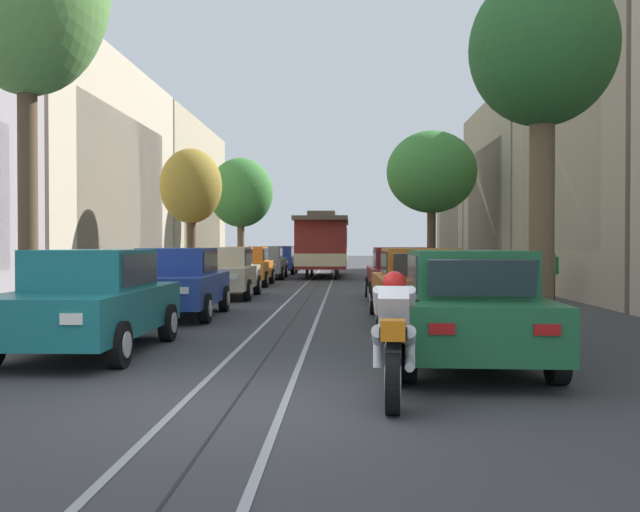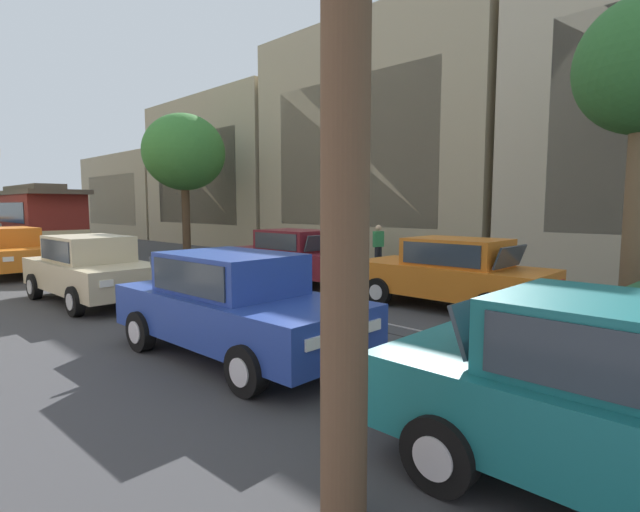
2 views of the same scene
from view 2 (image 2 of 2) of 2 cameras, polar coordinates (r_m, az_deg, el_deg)
ground_plane at (r=17.69m, az=-22.11°, el=-1.93°), size 160.00×160.00×0.00m
trolley_track_rails at (r=20.21m, az=-25.20°, el=-1.11°), size 1.14×55.39×0.01m
building_facade_right at (r=23.99m, az=0.65°, el=11.27°), size 5.50×47.09×10.13m
parked_car_blue_second_left at (r=7.45m, az=-10.06°, el=-5.69°), size 2.07×4.39×1.58m
parked_car_beige_mid_left at (r=12.73m, az=-25.54°, el=-1.35°), size 2.05×4.38×1.58m
parked_car_orange_fourth_left at (r=18.93m, az=-32.97°, el=0.48°), size 2.03×4.37×1.58m
parked_car_orange_second_right at (r=11.13m, az=15.41°, el=-1.96°), size 2.05×4.38×1.58m
parked_car_maroon_mid_right at (r=14.51m, az=-3.39°, el=0.05°), size 2.02×4.37×1.58m
street_tree_kerb_right_second at (r=23.73m, az=-15.84°, el=11.71°), size 3.87×3.56×6.56m
cable_car_trolley at (r=27.13m, az=-30.80°, el=3.79°), size 2.63×9.15×3.28m
pedestrian_on_left_pavement at (r=17.76m, az=6.94°, el=1.43°), size 0.55×0.33×1.60m
fire_hydrant at (r=12.23m, az=22.73°, el=-3.29°), size 0.40×0.22×0.84m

